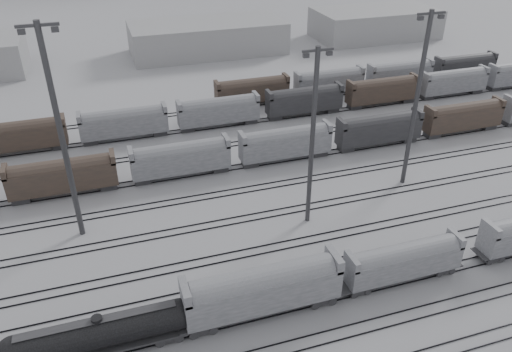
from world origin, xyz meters
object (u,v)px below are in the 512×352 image
object	(u,v)px
light_mast_c	(313,136)
tank_car_b	(100,333)
hopper_car_b	(404,260)
hopper_car_a	(263,288)

from	to	relation	value
light_mast_c	tank_car_b	bearing A→B (deg)	-152.53
tank_car_b	light_mast_c	distance (m)	32.28
hopper_car_b	light_mast_c	size ratio (longest dim) A/B	0.58
hopper_car_b	hopper_car_a	bearing A→B (deg)	180.00
light_mast_c	hopper_car_a	bearing A→B (deg)	-128.12
hopper_car_a	light_mast_c	size ratio (longest dim) A/B	0.70
tank_car_b	hopper_car_b	size ratio (longest dim) A/B	1.31
tank_car_b	hopper_car_a	bearing A→B (deg)	0.00
tank_car_b	hopper_car_a	distance (m)	16.17
light_mast_c	hopper_car_b	bearing A→B (deg)	-69.19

